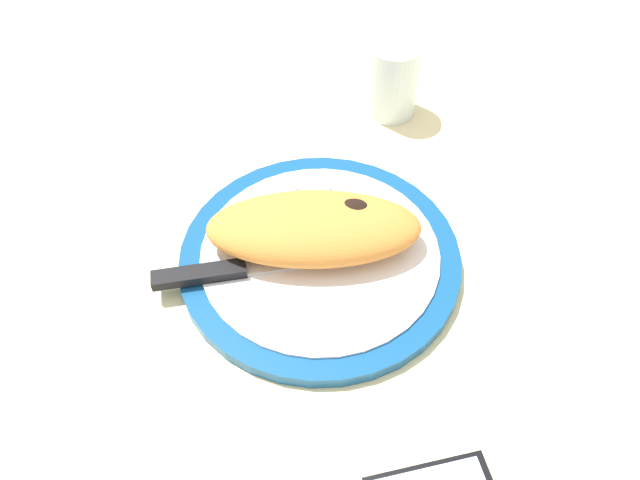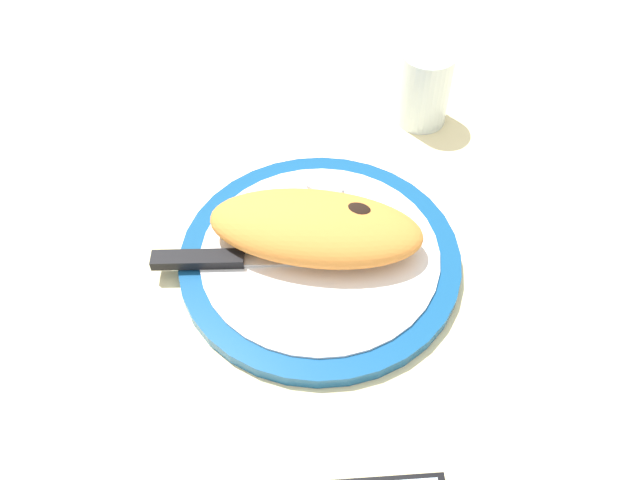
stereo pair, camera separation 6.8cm
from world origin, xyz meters
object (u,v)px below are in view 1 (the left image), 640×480
object	(u,v)px
plate	(320,257)
fork	(342,199)
calzone	(314,228)
knife	(228,271)
water_glass	(392,84)

from	to	relation	value
plate	fork	size ratio (longest dim) A/B	2.10
plate	calzone	xyz separation A→B (cm)	(0.92, -0.94, 3.64)
calzone	knife	xyz separation A→B (cm)	(7.88, 6.39, -2.18)
knife	water_glass	world-z (taller)	water_glass
calzone	knife	world-z (taller)	calzone
calzone	knife	bearing A→B (deg)	39.07
fork	knife	distance (cm)	16.67
fork	calzone	bearing A→B (deg)	78.39
plate	fork	bearing A→B (deg)	-94.09
fork	water_glass	distance (cm)	20.82
water_glass	plate	bearing A→B (deg)	84.71
knife	plate	bearing A→B (deg)	-148.19
plate	water_glass	xyz separation A→B (cm)	(-2.67, -28.89, 3.57)
calzone	fork	size ratio (longest dim) A/B	1.70
fork	knife	bearing A→B (deg)	55.70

